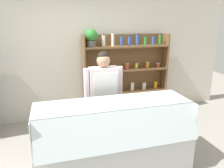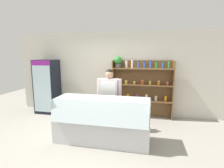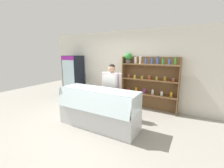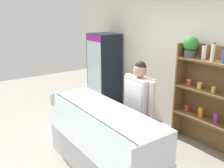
# 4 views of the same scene
# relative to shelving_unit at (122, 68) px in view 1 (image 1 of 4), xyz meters

# --- Properties ---
(ground_plane) EXTENTS (12.00, 12.00, 0.00)m
(ground_plane) POSITION_rel_shelving_unit_xyz_m (-0.86, -1.76, -1.07)
(ground_plane) COLOR gray
(back_wall) EXTENTS (6.80, 0.10, 2.70)m
(back_wall) POSITION_rel_shelving_unit_xyz_m (-0.86, 0.20, 0.28)
(back_wall) COLOR beige
(back_wall) RESTS_ON ground
(shelving_unit) EXTENTS (1.87, 0.29, 1.92)m
(shelving_unit) POSITION_rel_shelving_unit_xyz_m (0.00, 0.00, 0.00)
(shelving_unit) COLOR brown
(shelving_unit) RESTS_ON ground
(deli_display_case) EXTENTS (2.12, 0.79, 1.01)m
(deli_display_case) POSITION_rel_shelving_unit_xyz_m (-0.72, -1.84, -0.76)
(deli_display_case) COLOR silver
(deli_display_case) RESTS_ON ground
(shop_clerk) EXTENTS (0.64, 0.25, 1.61)m
(shop_clerk) POSITION_rel_shelving_unit_xyz_m (-0.70, -1.17, -0.12)
(shop_clerk) COLOR #2D2D38
(shop_clerk) RESTS_ON ground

